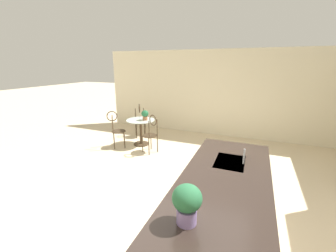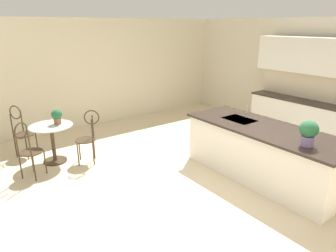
{
  "view_description": "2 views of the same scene",
  "coord_description": "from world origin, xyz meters",
  "px_view_note": "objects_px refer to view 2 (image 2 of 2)",
  "views": [
    {
      "loc": [
        2.66,
        1.09,
        2.25
      ],
      "look_at": [
        -1.38,
        -0.56,
        0.99
      ],
      "focal_mm": 22.88,
      "sensor_mm": 36.0,
      "label": 1
    },
    {
      "loc": [
        3.17,
        -3.27,
        2.54
      ],
      "look_at": [
        -0.74,
        -0.39,
        0.91
      ],
      "focal_mm": 32.37,
      "sensor_mm": 36.0,
      "label": 2
    }
  ],
  "objects_px": {
    "bistro_table": "(53,140)",
    "chair_toward_desk": "(28,147)",
    "potted_plant_on_table": "(57,116)",
    "chair_by_island": "(21,129)",
    "potted_plant_counter_far": "(309,132)",
    "chair_near_window": "(88,134)"
  },
  "relations": [
    {
      "from": "chair_toward_desk",
      "to": "potted_plant_on_table",
      "type": "height_order",
      "value": "chair_toward_desk"
    },
    {
      "from": "chair_by_island",
      "to": "bistro_table",
      "type": "bearing_deg",
      "value": 30.69
    },
    {
      "from": "chair_toward_desk",
      "to": "potted_plant_counter_far",
      "type": "relative_size",
      "value": 2.86
    },
    {
      "from": "chair_by_island",
      "to": "chair_toward_desk",
      "type": "height_order",
      "value": "same"
    },
    {
      "from": "bistro_table",
      "to": "potted_plant_on_table",
      "type": "bearing_deg",
      "value": 99.49
    },
    {
      "from": "bistro_table",
      "to": "chair_toward_desk",
      "type": "distance_m",
      "value": 0.69
    },
    {
      "from": "chair_near_window",
      "to": "potted_plant_on_table",
      "type": "height_order",
      "value": "chair_near_window"
    },
    {
      "from": "bistro_table",
      "to": "chair_near_window",
      "type": "height_order",
      "value": "chair_near_window"
    },
    {
      "from": "bistro_table",
      "to": "potted_plant_on_table",
      "type": "height_order",
      "value": "potted_plant_on_table"
    },
    {
      "from": "chair_near_window",
      "to": "chair_toward_desk",
      "type": "xyz_separation_m",
      "value": [
        0.01,
        -1.07,
        0.0
      ]
    },
    {
      "from": "bistro_table",
      "to": "chair_near_window",
      "type": "xyz_separation_m",
      "value": [
        0.42,
        0.54,
        0.13
      ]
    },
    {
      "from": "chair_near_window",
      "to": "potted_plant_on_table",
      "type": "distance_m",
      "value": 0.69
    },
    {
      "from": "bistro_table",
      "to": "chair_by_island",
      "type": "distance_m",
      "value": 0.79
    },
    {
      "from": "chair_toward_desk",
      "to": "potted_plant_on_table",
      "type": "relative_size",
      "value": 3.73
    },
    {
      "from": "chair_by_island",
      "to": "chair_toward_desk",
      "type": "relative_size",
      "value": 1.0
    },
    {
      "from": "bistro_table",
      "to": "potted_plant_counter_far",
      "type": "xyz_separation_m",
      "value": [
        3.62,
        2.49,
        0.68
      ]
    },
    {
      "from": "chair_near_window",
      "to": "potted_plant_counter_far",
      "type": "relative_size",
      "value": 2.86
    },
    {
      "from": "chair_by_island",
      "to": "potted_plant_counter_far",
      "type": "bearing_deg",
      "value": 34.0
    },
    {
      "from": "chair_toward_desk",
      "to": "bistro_table",
      "type": "bearing_deg",
      "value": 129.55
    },
    {
      "from": "potted_plant_counter_far",
      "to": "chair_by_island",
      "type": "bearing_deg",
      "value": -146.0
    },
    {
      "from": "chair_by_island",
      "to": "potted_plant_counter_far",
      "type": "height_order",
      "value": "potted_plant_counter_far"
    },
    {
      "from": "chair_by_island",
      "to": "chair_toward_desk",
      "type": "bearing_deg",
      "value": -6.58
    }
  ]
}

